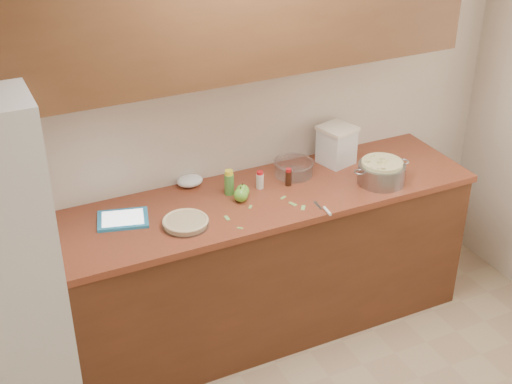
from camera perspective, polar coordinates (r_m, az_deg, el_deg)
name	(u,v)px	position (r m, az deg, el deg)	size (l,w,h in m)	color
room_shell	(420,289)	(2.68, 12.99, -7.56)	(3.60, 3.60, 3.60)	tan
counter_run	(250,266)	(4.19, -0.52, -5.96)	(2.64, 0.68, 0.92)	#572B18
upper_cabinets	(235,6)	(3.68, -1.69, 14.69)	(2.60, 0.34, 0.70)	#57331A
pie	(186,222)	(3.70, -5.66, -2.43)	(0.25, 0.25, 0.04)	silver
colander	(381,172)	(4.13, 10.00, 1.57)	(0.36, 0.27, 0.14)	gray
flour_canister	(337,145)	(4.30, 6.46, 3.78)	(0.23, 0.23, 0.24)	silver
tablet	(123,219)	(3.79, -10.60, -2.16)	(0.30, 0.26, 0.02)	#2787BB
paring_knife	(326,210)	(3.83, 5.61, -1.45)	(0.03, 0.17, 0.02)	gray
lemon_bottle	(229,183)	(3.95, -2.17, 0.75)	(0.05, 0.05, 0.15)	#4C8C38
cinnamon_shaker	(260,180)	(4.02, 0.31, 0.97)	(0.04, 0.04, 0.11)	beige
vanilla_bottle	(288,177)	(4.05, 2.61, 1.19)	(0.04, 0.04, 0.10)	black
mixing_bowl	(294,167)	(4.17, 3.03, 1.99)	(0.24, 0.24, 0.09)	silver
paper_towel	(190,181)	(4.07, -5.31, 0.90)	(0.15, 0.12, 0.06)	white
apple_left	(241,195)	(3.89, -1.23, -0.24)	(0.08, 0.08, 0.09)	#62AE2E
apple_center	(242,191)	(3.93, -1.09, 0.07)	(0.08, 0.08, 0.09)	#62AE2E
peel_a	(293,204)	(3.89, 2.96, -0.96)	(0.05, 0.02, 0.00)	#80B055
peel_b	(303,208)	(3.85, 3.79, -1.27)	(0.05, 0.02, 0.00)	#80B055
peel_c	(283,198)	(3.94, 2.19, -0.45)	(0.04, 0.02, 0.00)	#80B055
peel_d	(227,218)	(3.76, -2.34, -2.10)	(0.05, 0.02, 0.00)	#80B055
peel_e	(250,207)	(3.85, -0.46, -1.19)	(0.04, 0.01, 0.00)	#80B055
peel_f	(240,228)	(3.67, -1.28, -2.90)	(0.03, 0.01, 0.00)	#80B055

